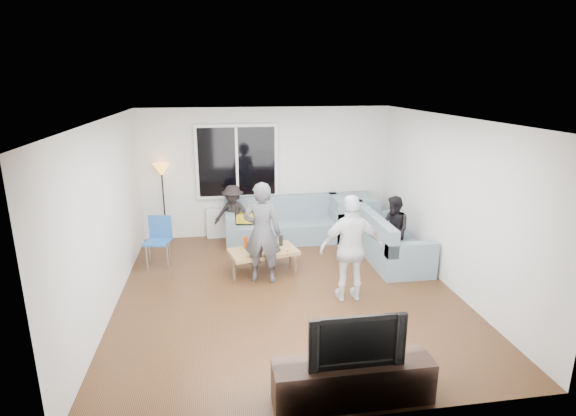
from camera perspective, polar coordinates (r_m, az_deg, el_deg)
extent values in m
cube|color=#56351C|center=(7.02, -0.05, -10.60)|extent=(5.00, 5.50, 0.04)
cube|color=white|center=(6.31, -0.06, 11.41)|extent=(5.00, 5.50, 0.04)
cube|color=silver|center=(9.22, -2.70, 4.52)|extent=(5.00, 0.04, 2.60)
cube|color=silver|center=(4.01, 6.14, -11.08)|extent=(5.00, 0.04, 2.60)
cube|color=silver|center=(6.66, -22.03, -1.10)|extent=(0.04, 5.50, 2.60)
cube|color=silver|center=(7.35, 19.75, 0.66)|extent=(0.04, 5.50, 2.60)
cube|color=white|center=(9.05, -6.47, 5.83)|extent=(1.62, 0.06, 1.47)
cube|color=black|center=(9.01, -6.46, 5.79)|extent=(1.50, 0.02, 1.35)
cube|color=white|center=(9.00, -6.45, 5.78)|extent=(0.05, 0.03, 1.35)
cube|color=silver|center=(9.30, -6.22, -1.75)|extent=(1.30, 0.12, 0.62)
imported|color=#2E722D|center=(9.16, -4.07, 1.22)|extent=(0.22, 0.19, 0.36)
imported|color=white|center=(9.16, -6.78, 0.59)|extent=(0.20, 0.20, 0.19)
cube|color=slate|center=(9.29, 8.16, -1.10)|extent=(0.85, 0.85, 0.85)
cube|color=gold|center=(8.87, -5.24, -1.25)|extent=(0.42, 0.37, 0.14)
cube|color=maroon|center=(8.95, -4.76, -1.08)|extent=(0.42, 0.37, 0.13)
cube|color=#AA8552|center=(7.59, -3.11, -6.71)|extent=(1.21, 0.83, 0.40)
cylinder|color=maroon|center=(7.48, -3.70, -4.72)|extent=(0.17, 0.17, 0.17)
imported|color=#47484C|center=(7.07, -3.27, -3.13)|extent=(0.67, 0.53, 1.62)
imported|color=silver|center=(6.55, 7.99, -5.07)|extent=(0.93, 0.41, 1.57)
imported|color=black|center=(8.12, 13.20, -2.67)|extent=(0.55, 0.65, 1.18)
imported|color=black|center=(8.89, -6.91, -0.79)|extent=(0.85, 0.65, 1.16)
cube|color=#37251B|center=(4.87, 8.15, -20.76)|extent=(1.60, 0.40, 0.44)
imported|color=black|center=(4.59, 8.40, -15.80)|extent=(0.95, 0.13, 0.55)
cylinder|color=#2B8D19|center=(7.35, -3.79, -4.68)|extent=(0.08, 0.08, 0.27)
cylinder|color=orange|center=(7.38, -1.56, -4.70)|extent=(0.07, 0.07, 0.24)
cylinder|color=red|center=(7.58, -5.39, -4.35)|extent=(0.07, 0.07, 0.20)
cylinder|color=black|center=(7.67, -0.90, -4.09)|extent=(0.07, 0.07, 0.18)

